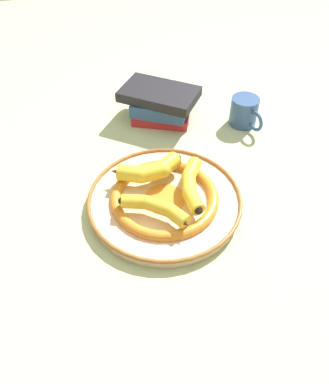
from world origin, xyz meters
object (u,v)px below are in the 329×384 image
Objects in this scene: banana_c at (156,208)px; banana_a at (149,171)px; book_stack at (161,102)px; decorative_bowl at (164,199)px; coffee_mug at (245,111)px; banana_b at (191,184)px.

banana_a is at bearing -56.55° from banana_c.
banana_a is at bearing 102.33° from book_stack.
decorative_bowl is 0.07m from banana_c.
decorative_bowl is 0.39m from coffee_mug.
banana_a reaches higher than banana_c.
banana_b is 0.35m from coffee_mug.
banana_c is (0.01, -0.11, -0.00)m from banana_a.
decorative_bowl is at bearing -62.25° from coffee_mug.
banana_b is (0.06, 0.01, 0.04)m from decorative_bowl.
book_stack is (0.03, 0.35, 0.03)m from decorative_bowl.
decorative_bowl is 0.35m from book_stack.
coffee_mug is (0.23, -0.06, -0.01)m from book_stack.
book_stack reaches higher than banana_b.
banana_b reaches higher than banana_c.
banana_a is at bearing 117.15° from decorative_bowl.
book_stack reaches higher than banana_c.
book_stack is 0.24m from coffee_mug.
banana_a is 1.46× the size of coffee_mug.
book_stack reaches higher than coffee_mug.
book_stack is at bearing 85.39° from decorative_bowl.
book_stack is (0.05, 0.41, -0.00)m from banana_c.
decorative_bowl is 1.97× the size of banana_b.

